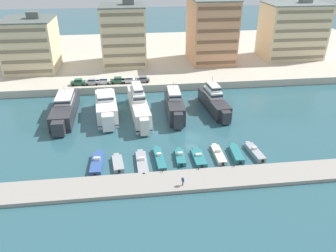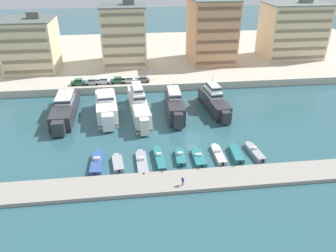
{
  "view_description": "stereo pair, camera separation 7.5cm",
  "coord_description": "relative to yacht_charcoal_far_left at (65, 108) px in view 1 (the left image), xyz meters",
  "views": [
    {
      "loc": [
        -12.78,
        -60.79,
        35.21
      ],
      "look_at": [
        -5.19,
        0.99,
        2.5
      ],
      "focal_mm": 35.0,
      "sensor_mm": 36.0,
      "label": 1
    },
    {
      "loc": [
        -12.71,
        -60.8,
        35.21
      ],
      "look_at": [
        -5.19,
        0.99,
        2.5
      ],
      "focal_mm": 35.0,
      "sensor_mm": 36.0,
      "label": 2
    }
  ],
  "objects": [
    {
      "name": "ground_plane",
      "position": [
        28.79,
        -13.88,
        -2.1
      ],
      "size": [
        400.0,
        400.0,
        0.0
      ],
      "primitive_type": "plane",
      "color": "#2D5B66"
    },
    {
      "name": "quay_promenade",
      "position": [
        28.79,
        48.31,
        -1.04
      ],
      "size": [
        180.0,
        70.0,
        2.13
      ],
      "primitive_type": "cube",
      "color": "beige",
      "rests_on": "ground"
    },
    {
      "name": "pier_dock",
      "position": [
        28.79,
        -29.6,
        -1.75
      ],
      "size": [
        120.0,
        5.87,
        0.71
      ],
      "primitive_type": "cube",
      "color": "#9E998E",
      "rests_on": "ground"
    },
    {
      "name": "yacht_charcoal_far_left",
      "position": [
        0.0,
        0.0,
        0.0
      ],
      "size": [
        4.96,
        21.48,
        6.85
      ],
      "color": "#333338",
      "rests_on": "ground"
    },
    {
      "name": "yacht_white_left",
      "position": [
        10.02,
        -1.38,
        0.32
      ],
      "size": [
        6.05,
        17.27,
        7.46
      ],
      "color": "white",
      "rests_on": "ground"
    },
    {
      "name": "yacht_ivory_mid_left",
      "position": [
        17.77,
        -1.69,
        0.68
      ],
      "size": [
        5.17,
        22.03,
        9.12
      ],
      "color": "silver",
      "rests_on": "ground"
    },
    {
      "name": "yacht_charcoal_center_left",
      "position": [
        26.56,
        -1.61,
        0.31
      ],
      "size": [
        4.27,
        18.34,
        7.5
      ],
      "color": "#333338",
      "rests_on": "ground"
    },
    {
      "name": "yacht_charcoal_center",
      "position": [
        36.81,
        -0.68,
        0.25
      ],
      "size": [
        5.29,
        17.67,
        8.26
      ],
      "color": "#333338",
      "rests_on": "ground"
    },
    {
      "name": "motorboat_blue_far_left",
      "position": [
        9.03,
        -22.3,
        -1.59
      ],
      "size": [
        2.33,
        8.03,
        1.56
      ],
      "color": "#33569E",
      "rests_on": "ground"
    },
    {
      "name": "motorboat_grey_left",
      "position": [
        12.88,
        -22.71,
        -1.7
      ],
      "size": [
        2.43,
        6.16,
        0.85
      ],
      "color": "#9EA3A8",
      "rests_on": "ground"
    },
    {
      "name": "motorboat_grey_mid_left",
      "position": [
        17.39,
        -22.94,
        -1.73
      ],
      "size": [
        2.24,
        8.54,
        1.27
      ],
      "color": "#9EA3A8",
      "rests_on": "ground"
    },
    {
      "name": "motorboat_teal_center_left",
      "position": [
        20.78,
        -22.31,
        -1.59
      ],
      "size": [
        1.97,
        8.49,
        1.52
      ],
      "color": "teal",
      "rests_on": "ground"
    },
    {
      "name": "motorboat_teal_center",
      "position": [
        24.84,
        -22.15,
        -1.65
      ],
      "size": [
        1.97,
        6.02,
        1.43
      ],
      "color": "teal",
      "rests_on": "ground"
    },
    {
      "name": "motorboat_teal_center_right",
      "position": [
        28.38,
        -22.66,
        -1.7
      ],
      "size": [
        2.18,
        6.65,
        1.17
      ],
      "color": "teal",
      "rests_on": "ground"
    },
    {
      "name": "motorboat_cream_mid_right",
      "position": [
        32.46,
        -21.99,
        -1.69
      ],
      "size": [
        1.73,
        7.4,
        1.34
      ],
      "color": "beige",
      "rests_on": "ground"
    },
    {
      "name": "motorboat_teal_right",
      "position": [
        35.92,
        -22.45,
        -1.56
      ],
      "size": [
        2.04,
        6.84,
        1.09
      ],
      "color": "teal",
      "rests_on": "ground"
    },
    {
      "name": "motorboat_grey_far_right",
      "position": [
        39.79,
        -22.18,
        -1.6
      ],
      "size": [
        2.27,
        7.23,
        1.51
      ],
      "color": "#9EA3A8",
      "rests_on": "ground"
    },
    {
      "name": "car_green_far_left",
      "position": [
        1.42,
        15.94,
        1.01
      ],
      "size": [
        4.1,
        1.93,
        1.8
      ],
      "color": "#2D6642",
      "rests_on": "quay_promenade"
    },
    {
      "name": "car_silver_left",
      "position": [
        5.28,
        15.85,
        1.01
      ],
      "size": [
        4.18,
        2.09,
        1.8
      ],
      "color": "#B7BCC1",
      "rests_on": "quay_promenade"
    },
    {
      "name": "car_white_mid_left",
      "position": [
        8.54,
        16.16,
        1.01
      ],
      "size": [
        4.22,
        2.17,
        1.8
      ],
      "color": "white",
      "rests_on": "quay_promenade"
    },
    {
      "name": "car_green_center_left",
      "position": [
        12.5,
        16.1,
        1.01
      ],
      "size": [
        4.13,
        1.97,
        1.8
      ],
      "color": "#2D6642",
      "rests_on": "quay_promenade"
    },
    {
      "name": "car_white_center",
      "position": [
        15.78,
        16.0,
        1.01
      ],
      "size": [
        4.19,
        2.11,
        1.8
      ],
      "color": "white",
      "rests_on": "quay_promenade"
    },
    {
      "name": "car_grey_center_right",
      "position": [
        19.69,
        16.01,
        1.01
      ],
      "size": [
        4.12,
        1.97,
        1.8
      ],
      "color": "slate",
      "rests_on": "quay_promenade"
    },
    {
      "name": "apartment_block_far_left",
      "position": [
        -14.35,
        33.23,
        7.97
      ],
      "size": [
        15.59,
        16.56,
        17.77
      ],
      "color": "beige",
      "rests_on": "quay_promenade"
    },
    {
      "name": "apartment_block_left",
      "position": [
        14.79,
        35.87,
        9.6
      ],
      "size": [
        14.29,
        15.23,
        20.99
      ],
      "color": "beige",
      "rests_on": "quay_promenade"
    },
    {
      "name": "apartment_block_mid_left",
      "position": [
        44.3,
        35.46,
        10.41
      ],
      "size": [
        14.63,
        17.42,
        22.64
      ],
      "color": "tan",
      "rests_on": "quay_promenade"
    },
    {
      "name": "apartment_block_center_left",
      "position": [
        73.97,
        37.0,
        9.32
      ],
      "size": [
        20.89,
        14.4,
        20.47
      ],
      "color": "beige",
      "rests_on": "quay_promenade"
    },
    {
      "name": "pedestrian_near_edge",
      "position": [
        23.86,
        -31.12,
        -0.38
      ],
      "size": [
        0.42,
        0.59,
        1.7
      ],
      "color": "#7A6B56",
      "rests_on": "pier_dock"
    },
    {
      "name": "bollard_west",
      "position": [
        20.9,
        -26.91,
        -1.06
      ],
      "size": [
        0.2,
        0.2,
        0.61
      ],
      "color": "#2D2D33",
      "rests_on": "pier_dock"
    },
    {
      "name": "bollard_west_mid",
      "position": [
        27.49,
        -26.91,
        -1.06
      ],
      "size": [
        0.2,
        0.2,
        0.61
      ],
      "color": "#2D2D33",
      "rests_on": "pier_dock"
    },
    {
      "name": "bollard_east_mid",
      "position": [
        34.09,
        -26.91,
        -1.06
      ],
      "size": [
        0.2,
        0.2,
        0.61
      ],
      "color": "#2D2D33",
      "rests_on": "pier_dock"
    }
  ]
}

